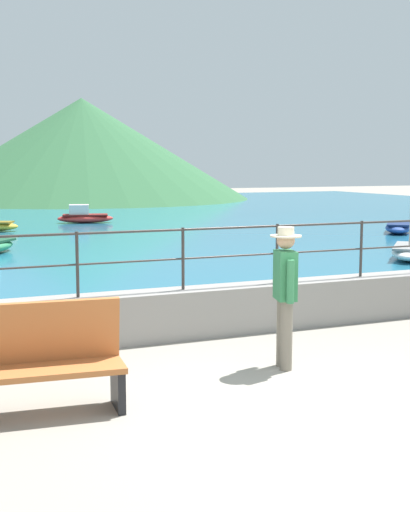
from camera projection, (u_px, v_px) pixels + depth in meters
The scene contains 9 objects.
ground_plane at pixel (294, 406), 7.30m from camera, with size 120.00×120.00×0.00m, color gray.
promenade_wall at pixel (183, 313), 10.18m from camera, with size 20.00×0.56×0.70m, color gray.
railing at pixel (183, 247), 10.06m from camera, with size 18.44×0.04×0.90m.
hill_main at pixel (82, 149), 48.95m from camera, with size 23.39×23.39×7.03m, color #33663D.
bench_main at pixel (38, 359), 7.03m from camera, with size 1.75×0.72×1.13m.
person_walking at pixel (285, 290), 8.54m from camera, with size 0.38×0.55×1.75m.
boat_0 at pixel (84, 216), 29.20m from camera, with size 2.45×1.42×0.76m.
boat_2 at pixel (410, 251), 18.09m from camera, with size 2.21×2.31×1.66m.
boat_6 at pixel (398, 227), 24.99m from camera, with size 2.15×2.35×0.36m.
Camera 1 is at (-3.58, -6.13, 2.50)m, focal length 49.22 mm.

